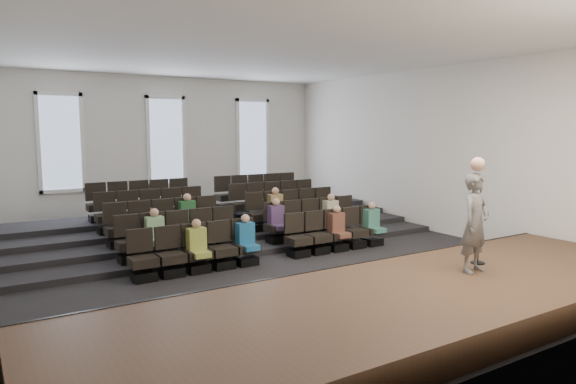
{
  "coord_description": "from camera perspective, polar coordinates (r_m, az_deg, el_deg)",
  "views": [
    {
      "loc": [
        -6.08,
        -10.99,
        3.14
      ],
      "look_at": [
        1.11,
        0.5,
        1.48
      ],
      "focal_mm": 32.0,
      "sensor_mm": 36.0,
      "label": 1
    }
  ],
  "objects": [
    {
      "name": "risers",
      "position": [
        15.69,
        -8.66,
        -3.9
      ],
      "size": [
        11.8,
        4.8,
        0.6
      ],
      "color": "black",
      "rests_on": "ground"
    },
    {
      "name": "seating_rows",
      "position": [
        14.14,
        -6.06,
        -3.05
      ],
      "size": [
        6.8,
        4.7,
        1.67
      ],
      "color": "black",
      "rests_on": "ground"
    },
    {
      "name": "ground",
      "position": [
        12.94,
        -3.01,
        -7.05
      ],
      "size": [
        14.0,
        14.0,
        0.0
      ],
      "primitive_type": "plane",
      "color": "black",
      "rests_on": "ground"
    },
    {
      "name": "windows",
      "position": [
        18.95,
        -13.37,
        5.48
      ],
      "size": [
        8.44,
        0.1,
        3.24
      ],
      "color": "white",
      "rests_on": "wall_back"
    },
    {
      "name": "wall_back",
      "position": [
        19.02,
        -13.42,
        4.88
      ],
      "size": [
        12.0,
        0.04,
        5.0
      ],
      "primitive_type": "cube",
      "color": "silver",
      "rests_on": "ground"
    },
    {
      "name": "stage_lip",
      "position": [
        10.19,
        6.23,
        -9.5
      ],
      "size": [
        11.8,
        0.06,
        0.52
      ],
      "primitive_type": "cube",
      "color": "black",
      "rests_on": "ground"
    },
    {
      "name": "wall_right",
      "position": [
        16.36,
        15.76,
        4.5
      ],
      "size": [
        0.04,
        14.0,
        5.0
      ],
      "primitive_type": "cube",
      "color": "silver",
      "rests_on": "ground"
    },
    {
      "name": "speaker",
      "position": [
        10.09,
        20.07,
        -3.23
      ],
      "size": [
        0.73,
        0.54,
        1.84
      ],
      "primitive_type": "imported",
      "rotation": [
        0.0,
        0.0,
        0.16
      ],
      "color": "#5D5A58",
      "rests_on": "stage"
    },
    {
      "name": "audience",
      "position": [
        13.13,
        -2.17,
        -3.28
      ],
      "size": [
        6.05,
        2.64,
        1.1
      ],
      "color": "#97A341",
      "rests_on": "seating_rows"
    },
    {
      "name": "ceiling",
      "position": [
        12.7,
        -3.16,
        15.46
      ],
      "size": [
        12.0,
        14.0,
        0.02
      ],
      "primitive_type": "cube",
      "color": "white",
      "rests_on": "ground"
    },
    {
      "name": "wall_front",
      "position": [
        7.29,
        24.73,
        1.33
      ],
      "size": [
        12.0,
        0.04,
        5.0
      ],
      "primitive_type": "cube",
      "color": "silver",
      "rests_on": "ground"
    },
    {
      "name": "mic_stand",
      "position": [
        10.81,
        20.43,
        -4.88
      ],
      "size": [
        0.28,
        0.28,
        1.67
      ],
      "color": "black",
      "rests_on": "stage"
    },
    {
      "name": "stage",
      "position": [
        8.94,
        13.42,
        -12.05
      ],
      "size": [
        11.8,
        3.6,
        0.5
      ],
      "primitive_type": "cube",
      "color": "#462C1E",
      "rests_on": "ground"
    }
  ]
}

